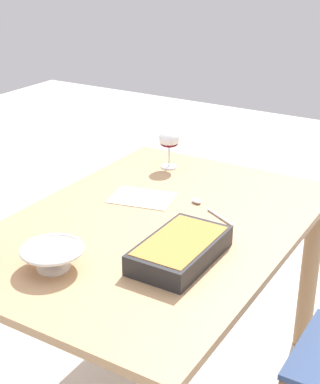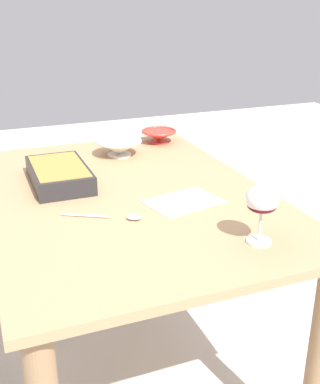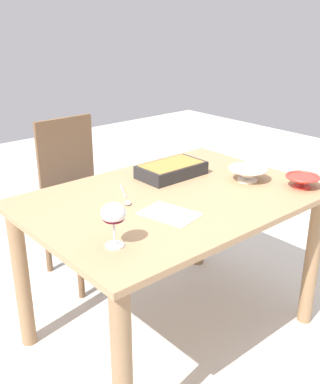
% 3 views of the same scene
% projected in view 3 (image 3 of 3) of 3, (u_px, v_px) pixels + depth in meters
% --- Properties ---
extents(ground_plane, '(8.00, 8.00, 0.00)m').
position_uv_depth(ground_plane, '(171.00, 330.00, 2.32)').
color(ground_plane, beige).
extents(dining_table, '(1.30, 0.92, 0.74)m').
position_uv_depth(dining_table, '(173.00, 222.00, 2.09)').
color(dining_table, tan).
rests_on(dining_table, ground_plane).
extents(chair, '(0.38, 0.41, 0.94)m').
position_uv_depth(chair, '(78.00, 193.00, 2.70)').
color(chair, '#334772').
rests_on(chair, ground_plane).
extents(wine_glass, '(0.09, 0.09, 0.16)m').
position_uv_depth(wine_glass, '(114.00, 215.00, 1.56)').
color(wine_glass, white).
rests_on(wine_glass, dining_table).
extents(casserole_dish, '(0.33, 0.19, 0.07)m').
position_uv_depth(casserole_dish, '(171.00, 169.00, 2.27)').
color(casserole_dish, '#262628').
rests_on(casserole_dish, dining_table).
extents(mixing_bowl, '(0.19, 0.19, 0.07)m').
position_uv_depth(mixing_bowl, '(248.00, 173.00, 2.21)').
color(mixing_bowl, white).
rests_on(mixing_bowl, dining_table).
extents(small_bowl, '(0.16, 0.16, 0.06)m').
position_uv_depth(small_bowl, '(302.00, 180.00, 2.12)').
color(small_bowl, red).
rests_on(small_bowl, dining_table).
extents(serving_spoon, '(0.13, 0.22, 0.01)m').
position_uv_depth(serving_spoon, '(126.00, 199.00, 1.99)').
color(serving_spoon, silver).
rests_on(serving_spoon, dining_table).
extents(napkin, '(0.21, 0.26, 0.00)m').
position_uv_depth(napkin, '(169.00, 214.00, 1.85)').
color(napkin, beige).
rests_on(napkin, dining_table).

